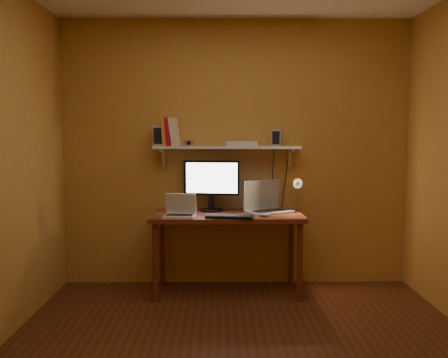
{
  "coord_description": "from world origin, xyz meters",
  "views": [
    {
      "loc": [
        -0.16,
        -3.07,
        1.48
      ],
      "look_at": [
        -0.12,
        1.18,
        1.08
      ],
      "focal_mm": 38.0,
      "sensor_mm": 36.0,
      "label": 1
    }
  ],
  "objects_px": {
    "speaker_right": "(277,138)",
    "router": "(241,144)",
    "monitor": "(211,183)",
    "wall_shelf": "(227,148)",
    "netbook": "(180,210)",
    "desk": "(227,223)",
    "mouse": "(265,215)",
    "keyboard": "(230,217)",
    "desk_lamp": "(296,190)",
    "shelf_camera": "(188,143)",
    "laptop": "(266,204)",
    "speaker_left": "(160,136)"
  },
  "relations": [
    {
      "from": "speaker_right",
      "to": "router",
      "type": "height_order",
      "value": "speaker_right"
    },
    {
      "from": "monitor",
      "to": "speaker_right",
      "type": "height_order",
      "value": "speaker_right"
    },
    {
      "from": "wall_shelf",
      "to": "netbook",
      "type": "bearing_deg",
      "value": -141.16
    },
    {
      "from": "desk",
      "to": "mouse",
      "type": "distance_m",
      "value": 0.38
    },
    {
      "from": "monitor",
      "to": "router",
      "type": "height_order",
      "value": "router"
    },
    {
      "from": "keyboard",
      "to": "speaker_right",
      "type": "height_order",
      "value": "speaker_right"
    },
    {
      "from": "netbook",
      "to": "desk_lamp",
      "type": "bearing_deg",
      "value": 20.25
    },
    {
      "from": "desk_lamp",
      "to": "desk",
      "type": "bearing_deg",
      "value": -169.19
    },
    {
      "from": "monitor",
      "to": "netbook",
      "type": "relative_size",
      "value": 1.81
    },
    {
      "from": "monitor",
      "to": "keyboard",
      "type": "height_order",
      "value": "monitor"
    },
    {
      "from": "desk",
      "to": "mouse",
      "type": "xyz_separation_m",
      "value": [
        0.34,
        -0.15,
        0.1
      ]
    },
    {
      "from": "monitor",
      "to": "keyboard",
      "type": "xyz_separation_m",
      "value": [
        0.17,
        -0.39,
        -0.26
      ]
    },
    {
      "from": "wall_shelf",
      "to": "keyboard",
      "type": "xyz_separation_m",
      "value": [
        0.02,
        -0.41,
        -0.6
      ]
    },
    {
      "from": "wall_shelf",
      "to": "netbook",
      "type": "xyz_separation_m",
      "value": [
        -0.42,
        -0.34,
        -0.55
      ]
    },
    {
      "from": "shelf_camera",
      "to": "router",
      "type": "relative_size",
      "value": 0.36
    },
    {
      "from": "desk",
      "to": "shelf_camera",
      "type": "relative_size",
      "value": 13.28
    },
    {
      "from": "wall_shelf",
      "to": "speaker_right",
      "type": "relative_size",
      "value": 8.84
    },
    {
      "from": "speaker_right",
      "to": "wall_shelf",
      "type": "bearing_deg",
      "value": -160.97
    },
    {
      "from": "monitor",
      "to": "keyboard",
      "type": "distance_m",
      "value": 0.5
    },
    {
      "from": "laptop",
      "to": "desk_lamp",
      "type": "xyz_separation_m",
      "value": [
        0.29,
        0.02,
        0.13
      ]
    },
    {
      "from": "monitor",
      "to": "shelf_camera",
      "type": "height_order",
      "value": "shelf_camera"
    },
    {
      "from": "mouse",
      "to": "speaker_right",
      "type": "height_order",
      "value": "speaker_right"
    },
    {
      "from": "wall_shelf",
      "to": "speaker_right",
      "type": "xyz_separation_m",
      "value": [
        0.48,
        0.01,
        0.1
      ]
    },
    {
      "from": "desk_lamp",
      "to": "shelf_camera",
      "type": "relative_size",
      "value": 3.56
    },
    {
      "from": "wall_shelf",
      "to": "desk_lamp",
      "type": "distance_m",
      "value": 0.77
    },
    {
      "from": "wall_shelf",
      "to": "laptop",
      "type": "distance_m",
      "value": 0.65
    },
    {
      "from": "desk",
      "to": "netbook",
      "type": "xyz_separation_m",
      "value": [
        -0.42,
        -0.15,
        0.14
      ]
    },
    {
      "from": "monitor",
      "to": "speaker_left",
      "type": "bearing_deg",
      "value": -172.19
    },
    {
      "from": "keyboard",
      "to": "mouse",
      "type": "height_order",
      "value": "mouse"
    },
    {
      "from": "router",
      "to": "wall_shelf",
      "type": "bearing_deg",
      "value": 176.14
    },
    {
      "from": "speaker_left",
      "to": "wall_shelf",
      "type": "bearing_deg",
      "value": 10.31
    },
    {
      "from": "wall_shelf",
      "to": "monitor",
      "type": "distance_m",
      "value": 0.37
    },
    {
      "from": "desk_lamp",
      "to": "netbook",
      "type": "bearing_deg",
      "value": -165.84
    },
    {
      "from": "keyboard",
      "to": "shelf_camera",
      "type": "relative_size",
      "value": 3.97
    },
    {
      "from": "wall_shelf",
      "to": "speaker_right",
      "type": "distance_m",
      "value": 0.49
    },
    {
      "from": "keyboard",
      "to": "desk_lamp",
      "type": "relative_size",
      "value": 1.12
    },
    {
      "from": "netbook",
      "to": "speaker_left",
      "type": "bearing_deg",
      "value": 128.49
    },
    {
      "from": "netbook",
      "to": "desk_lamp",
      "type": "height_order",
      "value": "desk_lamp"
    },
    {
      "from": "speaker_left",
      "to": "router",
      "type": "height_order",
      "value": "speaker_left"
    },
    {
      "from": "desk",
      "to": "speaker_right",
      "type": "bearing_deg",
      "value": 22.97
    },
    {
      "from": "speaker_right",
      "to": "desk_lamp",
      "type": "bearing_deg",
      "value": -5.19
    },
    {
      "from": "keyboard",
      "to": "router",
      "type": "bearing_deg",
      "value": 84.16
    },
    {
      "from": "wall_shelf",
      "to": "router",
      "type": "xyz_separation_m",
      "value": [
        0.13,
        -0.01,
        0.04
      ]
    },
    {
      "from": "laptop",
      "to": "keyboard",
      "type": "height_order",
      "value": "laptop"
    },
    {
      "from": "mouse",
      "to": "speaker_left",
      "type": "distance_m",
      "value": 1.25
    },
    {
      "from": "netbook",
      "to": "mouse",
      "type": "relative_size",
      "value": 3.28
    },
    {
      "from": "keyboard",
      "to": "desk_lamp",
      "type": "xyz_separation_m",
      "value": [
        0.64,
        0.34,
        0.2
      ]
    },
    {
      "from": "desk",
      "to": "router",
      "type": "bearing_deg",
      "value": 54.11
    },
    {
      "from": "desk",
      "to": "router",
      "type": "xyz_separation_m",
      "value": [
        0.13,
        0.18,
        0.73
      ]
    },
    {
      "from": "wall_shelf",
      "to": "shelf_camera",
      "type": "height_order",
      "value": "shelf_camera"
    }
  ]
}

